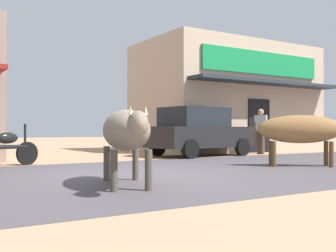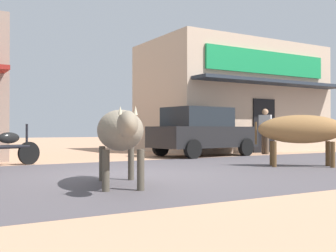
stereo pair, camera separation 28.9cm
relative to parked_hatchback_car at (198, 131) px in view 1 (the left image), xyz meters
The scene contains 8 objects.
ground 6.38m from the parked_hatchback_car, 138.96° to the right, with size 80.00×80.00×0.00m, color tan.
asphalt_road 6.38m from the parked_hatchback_car, 138.96° to the right, with size 72.00×6.76×0.00m, color #4E484C.
storefront_right_club 4.74m from the parked_hatchback_car, 37.85° to the left, with size 7.55×5.33×4.53m.
parked_hatchback_car is the anchor object (origin of this frame).
parked_motorcycle 6.43m from the parked_hatchback_car, behind, with size 1.71×0.67×1.04m.
cow_near_brown 7.75m from the parked_hatchback_car, 134.74° to the right, with size 1.35×2.58×1.22m.
cow_far_dark 4.60m from the parked_hatchback_car, 92.30° to the right, with size 2.35×1.95×1.26m.
pedestrian_by_shop 2.63m from the parked_hatchback_car, ahead, with size 0.41×0.61×1.66m.
Camera 1 is at (-3.66, -7.36, 0.90)m, focal length 44.72 mm.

